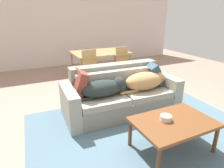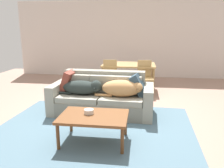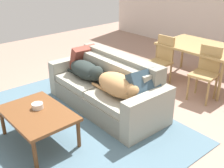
% 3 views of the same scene
% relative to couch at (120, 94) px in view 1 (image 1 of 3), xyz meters
% --- Properties ---
extents(ground_plane, '(10.00, 10.00, 0.00)m').
position_rel_couch_xyz_m(ground_plane, '(0.18, -0.11, -0.33)').
color(ground_plane, '#A4806F').
extents(back_partition, '(8.00, 0.12, 2.70)m').
position_rel_couch_xyz_m(back_partition, '(0.18, 3.89, 1.02)').
color(back_partition, beige).
rests_on(back_partition, ground).
extents(area_rug, '(3.49, 2.81, 0.01)m').
position_rel_couch_xyz_m(area_rug, '(-0.00, -0.85, -0.32)').
color(area_rug, slate).
rests_on(area_rug, ground).
extents(couch, '(2.09, 0.96, 0.84)m').
position_rel_couch_xyz_m(couch, '(0.00, 0.00, 0.00)').
color(couch, gray).
rests_on(couch, ground).
extents(dog_on_left_cushion, '(0.94, 0.40, 0.30)m').
position_rel_couch_xyz_m(dog_on_left_cushion, '(-0.36, -0.13, 0.24)').
color(dog_on_left_cushion, '#28312F').
rests_on(dog_on_left_cushion, couch).
extents(dog_on_right_cushion, '(0.93, 0.41, 0.32)m').
position_rel_couch_xyz_m(dog_on_right_cushion, '(0.42, -0.17, 0.25)').
color(dog_on_right_cushion, tan).
rests_on(dog_on_right_cushion, couch).
extents(throw_pillow_by_left_arm, '(0.31, 0.47, 0.47)m').
position_rel_couch_xyz_m(throw_pillow_by_left_arm, '(-0.75, 0.08, 0.29)').
color(throw_pillow_by_left_arm, brown).
rests_on(throw_pillow_by_left_arm, couch).
extents(throw_pillow_by_right_arm, '(0.41, 0.49, 0.46)m').
position_rel_couch_xyz_m(throw_pillow_by_right_arm, '(0.75, 0.02, 0.29)').
color(throw_pillow_by_right_arm, '#334A5A').
rests_on(throw_pillow_by_right_arm, couch).
extents(coffee_table, '(1.02, 0.70, 0.43)m').
position_rel_couch_xyz_m(coffee_table, '(0.10, -1.28, 0.06)').
color(coffee_table, brown).
rests_on(coffee_table, ground).
extents(bowl_on_coffee_table, '(0.15, 0.15, 0.07)m').
position_rel_couch_xyz_m(bowl_on_coffee_table, '(0.01, -1.23, 0.14)').
color(bowl_on_coffee_table, silver).
rests_on(bowl_on_coffee_table, coffee_table).
extents(dining_table, '(1.46, 1.00, 0.74)m').
position_rel_couch_xyz_m(dining_table, '(0.42, 1.96, 0.36)').
color(dining_table, '#A7854F').
rests_on(dining_table, ground).
extents(dining_chair_near_left, '(0.41, 0.41, 0.91)m').
position_rel_couch_xyz_m(dining_chair_near_left, '(-0.05, 1.39, 0.17)').
color(dining_chair_near_left, '#A7854F').
rests_on(dining_chair_near_left, ground).
extents(dining_chair_near_right, '(0.45, 0.45, 0.91)m').
position_rel_couch_xyz_m(dining_chair_near_right, '(0.87, 1.42, 0.19)').
color(dining_chair_near_right, '#A7854F').
rests_on(dining_chair_near_right, ground).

